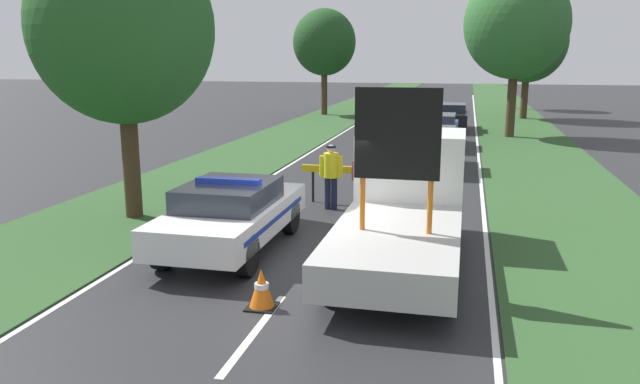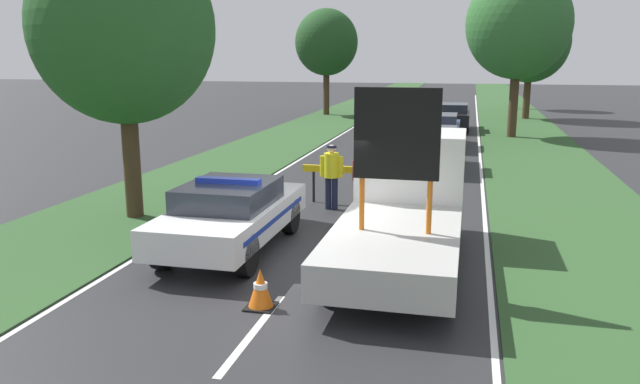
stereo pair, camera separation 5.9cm
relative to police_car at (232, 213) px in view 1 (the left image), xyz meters
The scene contains 21 objects.
ground_plane 1.91m from the police_car, 10.92° to the right, with size 160.00×160.00×0.00m, color #28282B.
lane_markings 18.08m from the police_car, 84.55° to the left, with size 6.77×69.67×0.01m.
grass_verge_left 20.05m from the police_car, 100.93° to the left, with size 4.16×120.00×0.03m.
grass_verge_right 20.97m from the police_car, 69.81° to the left, with size 4.16×120.00×0.03m.
police_car is the anchor object (origin of this frame).
work_truck 3.48m from the police_car, ahead, with size 2.16×6.01×3.37m.
road_barrier 4.84m from the police_car, 68.69° to the left, with size 2.94×0.08×1.01m.
police_officer 4.00m from the police_car, 72.15° to the left, with size 0.60×0.38×1.67m.
pedestrian_civilian 4.24m from the police_car, 60.87° to the left, with size 0.57×0.36×1.58m.
traffic_cone_near_police 3.98m from the police_car, 100.63° to the left, with size 0.39×0.39×0.54m.
traffic_cone_centre_front 3.16m from the police_car, 60.65° to the right, with size 0.46×0.46×0.64m.
traffic_cone_near_truck 4.99m from the police_car, 51.53° to the left, with size 0.53×0.53×0.72m.
queued_car_van_white 10.82m from the police_car, 71.91° to the left, with size 1.85×3.97×1.46m.
queued_car_hatch_blue 16.25m from the police_car, 78.52° to the left, with size 1.86×4.32×1.41m.
queued_car_sedan_black 22.52m from the police_car, 80.66° to the left, with size 1.82×4.35×1.41m.
queued_car_suv_grey 28.31m from the police_car, 90.07° to the left, with size 1.72×4.59×1.58m.
roadside_tree_near_left 5.29m from the police_car, 149.99° to the left, with size 4.20×4.20×6.69m.
roadside_tree_near_right 21.45m from the police_car, 71.70° to the left, with size 4.85×4.85×7.85m.
roadside_tree_mid_left 38.10m from the police_car, 78.16° to the left, with size 3.36×3.36×6.77m.
roadside_tree_mid_right 29.83m from the police_car, 99.19° to the left, with size 4.08×4.08×6.86m.
roadside_tree_far_left 30.76m from the police_car, 74.86° to the left, with size 4.72×4.72×7.19m.
Camera 1 is at (2.79, -11.10, 3.86)m, focal length 35.00 mm.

